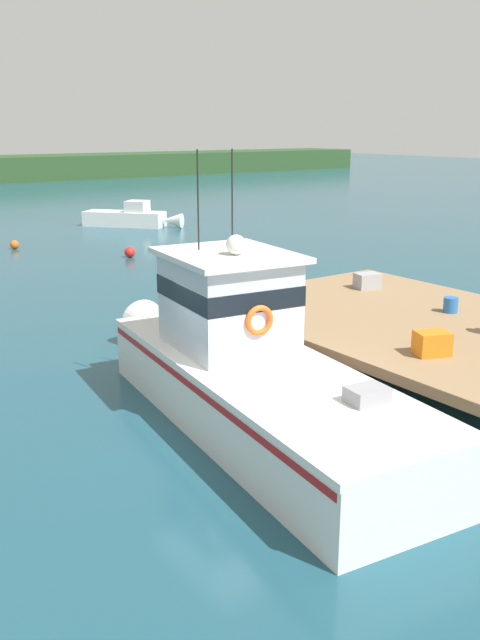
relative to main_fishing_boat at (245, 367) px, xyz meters
name	(u,v)px	position (x,y,z in m)	size (l,w,h in m)	color
ground_plane	(242,427)	(-0.27, -0.28, -1.01)	(200.00, 200.00, 0.00)	#1E4C5B
dock	(423,326)	(4.53, -0.28, 0.07)	(6.00, 9.00, 1.20)	#4C3D2D
main_fishing_boat	(245,367)	(0.00, 0.00, 0.00)	(3.54, 9.95, 4.80)	white
crate_single_by_cleat	(432,343)	(2.81, -1.89, 0.41)	(0.60, 0.44, 0.43)	orange
crate_stack_near_edge	(367,281)	(5.75, 2.55, 0.39)	(0.60, 0.44, 0.39)	#9E9EA3
bait_bucket	(451,305)	(5.52, -0.21, 0.36)	(0.32, 0.32, 0.34)	#2866B2
moored_boat_near_channel	(131,218)	(10.00, 24.12, -0.53)	(4.38, 4.87, 1.39)	white
mooring_buoy_inshore	(130,252)	(5.71, 15.86, -0.79)	(0.44, 0.44, 0.44)	red
mooring_buoy_channel_marker	(14,245)	(2.50, 20.68, -0.81)	(0.39, 0.39, 0.39)	#EA5B19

